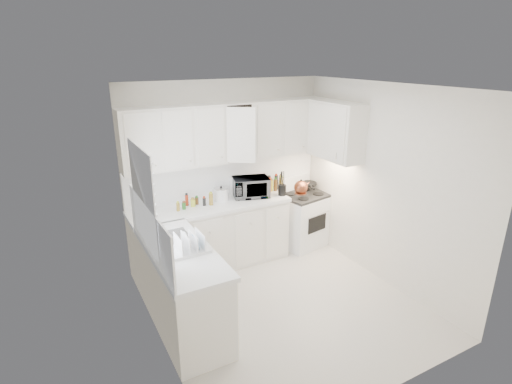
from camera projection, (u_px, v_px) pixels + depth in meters
floor at (283, 304)px, 4.93m from camera, size 3.20×3.20×0.00m
ceiling at (289, 87)px, 4.08m from camera, size 3.20×3.20×0.00m
wall_back at (227, 171)px, 5.84m from camera, size 3.00×0.00×3.00m
wall_front at (393, 270)px, 3.18m from camera, size 3.00×0.00×3.00m
wall_left at (153, 233)px, 3.83m from camera, size 0.00×3.20×3.20m
wall_right at (383, 186)px, 5.18m from camera, size 0.00×3.20×3.20m
window_blinds at (144, 197)px, 4.05m from camera, size 0.06×0.96×1.06m
lower_cabinets_back at (212, 237)px, 5.69m from camera, size 2.22×0.60×0.90m
lower_cabinets_left at (182, 290)px, 4.41m from camera, size 0.60×1.60×0.90m
countertop_back at (211, 206)px, 5.53m from camera, size 2.24×0.64×0.05m
countertop_left at (180, 252)px, 4.26m from camera, size 0.64×1.62×0.05m
backsplash_back at (227, 176)px, 5.85m from camera, size 2.98×0.02×0.55m
backsplash_left at (150, 232)px, 4.03m from camera, size 0.02×1.60×0.55m
upper_cabinets_back at (231, 160)px, 5.63m from camera, size 3.00×0.33×0.80m
upper_cabinets_right at (334, 159)px, 5.72m from camera, size 0.33×0.90×0.80m
sink at (170, 227)px, 4.50m from camera, size 0.42×0.38×0.30m
stove at (303, 213)px, 6.31m from camera, size 0.81×0.71×1.09m
tea_kettle at (301, 186)px, 5.93m from camera, size 0.28×0.25×0.24m
frying_pan at (308, 183)px, 6.39m from camera, size 0.43×0.55×0.04m
microwave at (251, 185)px, 5.78m from camera, size 0.57×0.41×0.35m
rice_cooker at (221, 193)px, 5.64m from camera, size 0.25×0.25×0.21m
paper_towel at (234, 186)px, 5.87m from camera, size 0.12×0.12×0.27m
utensil_crock at (282, 183)px, 5.82m from camera, size 0.14×0.14×0.38m
dish_rack at (189, 242)px, 4.18m from camera, size 0.41×0.31×0.22m
spice_left_0 at (175, 203)px, 5.40m from camera, size 0.06×0.06×0.13m
spice_left_1 at (183, 204)px, 5.36m from camera, size 0.06×0.06×0.13m
spice_left_2 at (186, 201)px, 5.47m from camera, size 0.06×0.06×0.13m
spice_left_3 at (194, 202)px, 5.42m from camera, size 0.06×0.06×0.13m
spice_left_4 at (196, 199)px, 5.53m from camera, size 0.06×0.06×0.13m
spice_left_5 at (204, 200)px, 5.49m from camera, size 0.06×0.06×0.13m
spice_left_6 at (207, 197)px, 5.60m from camera, size 0.06×0.06×0.13m
sauce_right_0 at (266, 184)px, 6.06m from camera, size 0.06×0.06×0.19m
sauce_right_1 at (271, 185)px, 6.04m from camera, size 0.06×0.06×0.19m
sauce_right_2 at (272, 183)px, 6.11m from camera, size 0.06×0.06×0.19m
sauce_right_3 at (277, 184)px, 6.09m from camera, size 0.06×0.06×0.19m
sauce_right_4 at (278, 182)px, 6.16m from camera, size 0.06×0.06×0.19m
sauce_right_5 at (283, 183)px, 6.14m from camera, size 0.06×0.06×0.19m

